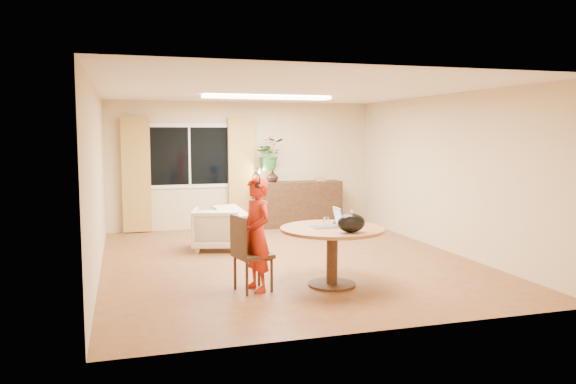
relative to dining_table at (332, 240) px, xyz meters
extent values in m
plane|color=brown|center=(-0.14, 1.56, -0.60)|extent=(6.50, 6.50, 0.00)
plane|color=white|center=(-0.14, 1.56, 2.00)|extent=(6.50, 6.50, 0.00)
plane|color=#D2BB88|center=(-0.14, 4.81, 0.70)|extent=(5.50, 0.00, 5.50)
plane|color=#D2BB88|center=(-2.89, 1.56, 0.70)|extent=(0.00, 6.50, 6.50)
plane|color=#D2BB88|center=(2.61, 1.56, 0.70)|extent=(0.00, 6.50, 6.50)
cube|color=white|center=(-1.24, 4.79, 0.90)|extent=(1.70, 0.02, 1.30)
cube|color=black|center=(-1.24, 4.78, 0.90)|extent=(1.55, 0.01, 1.15)
cube|color=white|center=(-1.24, 4.78, 0.90)|extent=(0.04, 0.01, 1.15)
cube|color=olive|center=(-2.29, 4.71, 0.55)|extent=(0.55, 0.08, 2.25)
cube|color=olive|center=(-0.19, 4.71, 0.55)|extent=(0.55, 0.08, 2.25)
cube|color=white|center=(-0.14, 2.76, 1.97)|extent=(2.20, 0.35, 0.05)
cylinder|color=brown|center=(0.00, 0.00, 0.14)|extent=(1.33, 1.33, 0.04)
cylinder|color=black|center=(0.00, 0.00, -0.24)|extent=(0.14, 0.14, 0.72)
cylinder|color=black|center=(0.00, 0.00, -0.58)|extent=(0.62, 0.62, 0.03)
imported|color=red|center=(-0.98, 0.06, 0.11)|extent=(0.60, 0.48, 1.42)
imported|color=#BDB296|center=(-1.06, 2.68, -0.24)|extent=(0.92, 0.93, 0.71)
cube|color=black|center=(0.95, 4.57, -0.12)|extent=(1.89, 0.46, 0.95)
imported|color=black|center=(0.43, 4.57, 0.47)|extent=(0.24, 0.24, 0.25)
imported|color=#276224|center=(0.36, 4.57, 0.93)|extent=(0.63, 0.55, 0.66)
camera|label=1|loc=(-2.55, -6.62, 1.36)|focal=35.00mm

